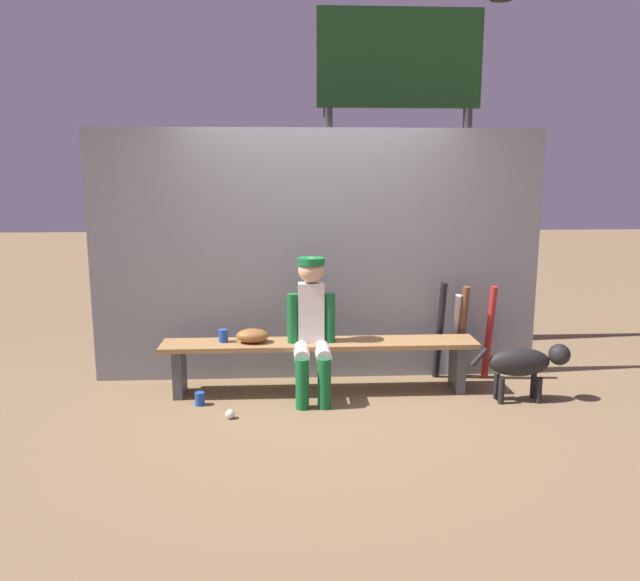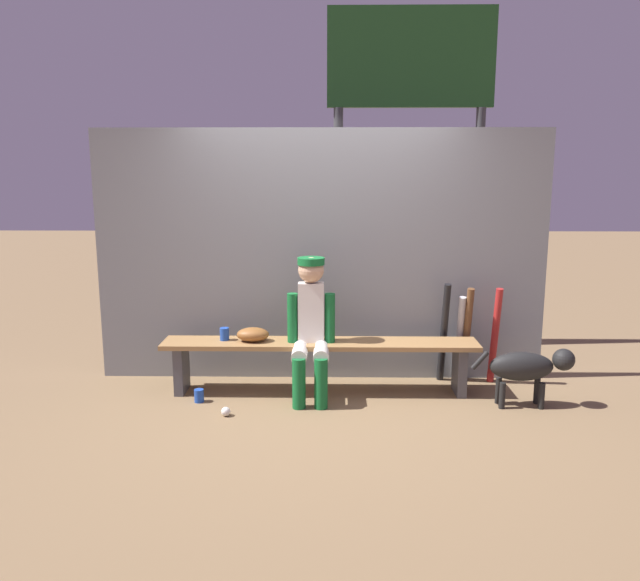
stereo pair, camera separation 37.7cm
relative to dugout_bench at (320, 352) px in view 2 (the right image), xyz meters
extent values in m
plane|color=brown|center=(0.00, 0.00, -0.36)|extent=(30.00, 30.00, 0.00)
cube|color=gray|center=(0.00, 0.42, 0.78)|extent=(4.10, 0.03, 2.29)
cube|color=olive|center=(0.00, 0.00, 0.08)|extent=(2.73, 0.36, 0.04)
cube|color=#4C4C51|center=(-1.22, 0.00, -0.15)|extent=(0.08, 0.29, 0.42)
cube|color=#4C4C51|center=(1.22, 0.00, -0.15)|extent=(0.08, 0.29, 0.42)
cube|color=silver|center=(-0.08, 0.00, 0.35)|extent=(0.22, 0.13, 0.52)
sphere|color=tan|center=(-0.08, 0.00, 0.72)|extent=(0.22, 0.22, 0.22)
cylinder|color=#14662D|center=(-0.08, 0.00, 0.80)|extent=(0.23, 0.23, 0.06)
cylinder|color=silver|center=(-0.17, -0.19, 0.06)|extent=(0.13, 0.38, 0.13)
cylinder|color=#14662D|center=(-0.17, -0.38, -0.15)|extent=(0.11, 0.11, 0.42)
cylinder|color=#14662D|center=(-0.24, -0.02, 0.30)|extent=(0.09, 0.09, 0.44)
cylinder|color=silver|center=(0.01, -0.19, 0.06)|extent=(0.13, 0.38, 0.13)
cylinder|color=#14662D|center=(0.01, -0.38, -0.15)|extent=(0.11, 0.11, 0.42)
cylinder|color=#14662D|center=(0.08, -0.02, 0.30)|extent=(0.09, 0.09, 0.44)
ellipsoid|color=brown|center=(-0.58, 0.00, 0.16)|extent=(0.28, 0.20, 0.12)
cylinder|color=black|center=(1.12, 0.29, 0.10)|extent=(0.08, 0.22, 0.93)
cylinder|color=#B7B7BC|center=(1.27, 0.31, 0.04)|extent=(0.08, 0.23, 0.82)
cylinder|color=brown|center=(1.33, 0.27, 0.08)|extent=(0.08, 0.21, 0.90)
cylinder|color=#B22323|center=(1.58, 0.25, 0.08)|extent=(0.09, 0.18, 0.90)
sphere|color=white|center=(-0.74, -0.56, -0.33)|extent=(0.07, 0.07, 0.07)
cylinder|color=#1E47AD|center=(-1.01, -0.26, -0.31)|extent=(0.08, 0.08, 0.11)
cylinder|color=#1E47AD|center=(-0.83, 0.03, 0.15)|extent=(0.08, 0.08, 0.11)
cylinder|color=#3F3F42|center=(0.17, 1.54, 0.92)|extent=(0.10, 0.10, 2.56)
cylinder|color=#3F3F42|center=(1.66, 1.54, 0.92)|extent=(0.10, 0.10, 2.56)
cube|color=#1E471E|center=(0.91, 1.54, 2.70)|extent=(1.73, 0.08, 1.00)
ellipsoid|color=black|center=(1.66, -0.30, -0.02)|extent=(0.52, 0.20, 0.24)
sphere|color=black|center=(2.00, -0.30, 0.04)|extent=(0.18, 0.18, 0.18)
cylinder|color=black|center=(1.32, -0.30, 0.03)|extent=(0.15, 0.04, 0.16)
cylinder|color=black|center=(1.82, -0.24, -0.25)|extent=(0.05, 0.05, 0.22)
cylinder|color=black|center=(1.82, -0.36, -0.25)|extent=(0.05, 0.05, 0.22)
cylinder|color=black|center=(1.50, -0.24, -0.25)|extent=(0.05, 0.05, 0.22)
cylinder|color=black|center=(1.50, -0.36, -0.25)|extent=(0.05, 0.05, 0.22)
camera|label=1|loc=(-0.29, -5.24, 1.55)|focal=35.17mm
camera|label=2|loc=(0.09, -5.25, 1.55)|focal=35.17mm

